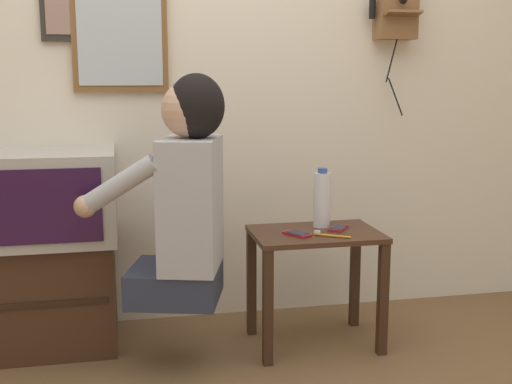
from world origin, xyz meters
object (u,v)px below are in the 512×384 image
cell_phone_held (297,234)px  cell_phone_spare (338,228)px  person (184,192)px  wall_phone_antique (396,5)px  television (46,196)px  wall_mirror (119,26)px  water_bottle (322,199)px  toothbrush (330,235)px

cell_phone_held → cell_phone_spare: same height
person → wall_phone_antique: wall_phone_antique is taller
television → wall_mirror: (0.34, 0.22, 0.73)m
wall_mirror → television: bearing=-146.5°
wall_mirror → cell_phone_held: bearing=-34.3°
water_bottle → wall_phone_antique: bearing=33.9°
wall_mirror → cell_phone_spare: (0.93, -0.42, -0.89)m
person → cell_phone_held: bearing=-67.9°
cell_phone_held → toothbrush: size_ratio=0.97×
person → water_bottle: person is taller
toothbrush → wall_phone_antique: bearing=-11.8°
wall_mirror → cell_phone_spare: 1.35m
cell_phone_held → cell_phone_spare: bearing=-13.0°
cell_phone_held → water_bottle: size_ratio=0.51×
cell_phone_spare → water_bottle: water_bottle is taller
wall_phone_antique → wall_mirror: bearing=178.2°
wall_mirror → cell_phone_held: size_ratio=4.31×
television → wall_phone_antique: size_ratio=0.80×
cell_phone_spare → toothbrush: 0.14m
person → cell_phone_held: size_ratio=6.72×
television → toothbrush: (1.18, -0.32, -0.16)m
person → cell_phone_spare: person is taller
person → wall_phone_antique: 1.45m
television → water_bottle: (1.21, -0.13, -0.04)m
wall_mirror → cell_phone_held: wall_mirror is taller
cell_phone_held → cell_phone_spare: 0.22m
television → cell_phone_held: 1.10m
cell_phone_spare → cell_phone_held: bearing=-124.9°
water_bottle → wall_mirror: bearing=158.0°
television → water_bottle: size_ratio=2.19×
toothbrush → water_bottle: bearing=25.2°
wall_mirror → wall_phone_antique: bearing=-1.8°
television → toothbrush: television is taller
person → television: (-0.57, 0.32, -0.05)m
television → cell_phone_held: television is taller
person → wall_mirror: bearing=38.9°
television → wall_phone_antique: (1.67, 0.18, 0.85)m
television → cell_phone_held: bearing=-14.1°
cell_phone_held → water_bottle: water_bottle is taller
wall_phone_antique → cell_phone_held: bearing=-144.0°
wall_phone_antique → toothbrush: wall_phone_antique is taller
cell_phone_spare → toothbrush: bearing=-86.9°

